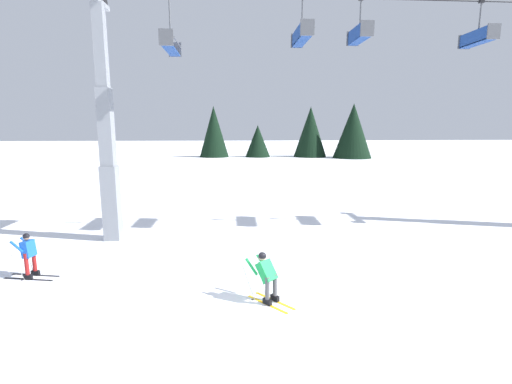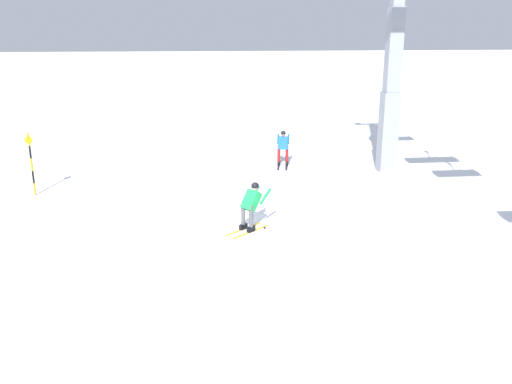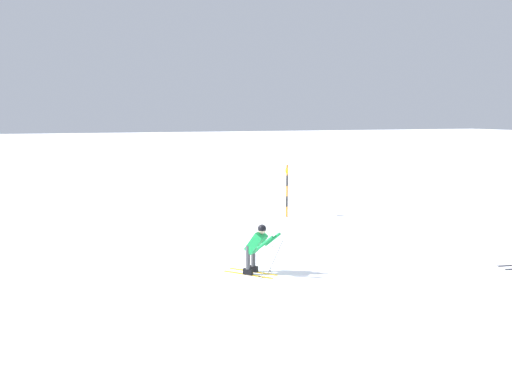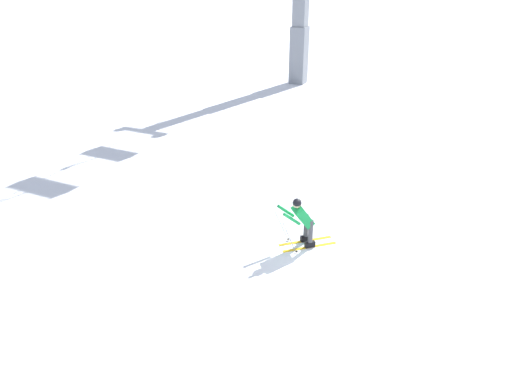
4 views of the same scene
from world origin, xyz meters
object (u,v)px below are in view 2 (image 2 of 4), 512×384
trail_marker_pole (31,162)px  skier_distant_uphill (283,146)px  lift_tower_near (393,65)px  skier_carving_main (251,203)px

trail_marker_pole → skier_distant_uphill: trail_marker_pole is taller
lift_tower_near → trail_marker_pole: 14.60m
lift_tower_near → skier_distant_uphill: 5.76m
skier_carving_main → trail_marker_pole: (-4.42, -7.59, 0.40)m
lift_tower_near → skier_distant_uphill: (-1.47, -4.26, -3.58)m
lift_tower_near → skier_distant_uphill: bearing=-109.1°
skier_carving_main → lift_tower_near: lift_tower_near is taller
skier_carving_main → skier_distant_uphill: skier_distant_uphill is taller
skier_carving_main → lift_tower_near: 9.83m
skier_distant_uphill → trail_marker_pole: bearing=-70.5°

